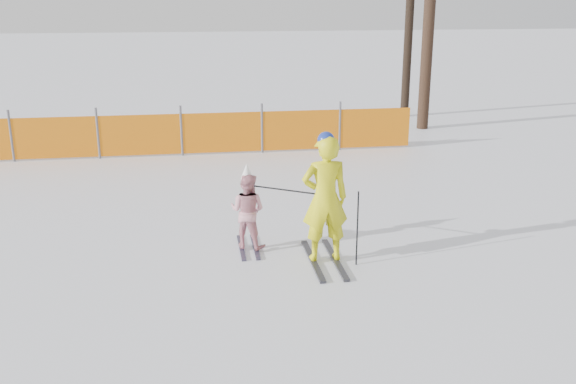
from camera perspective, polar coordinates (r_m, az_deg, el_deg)
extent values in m
plane|color=white|center=(9.58, 0.45, -6.60)|extent=(120.00, 120.00, 0.00)
cube|color=black|center=(9.73, 2.22, -6.11)|extent=(0.09, 1.55, 0.04)
cube|color=black|center=(9.80, 4.19, -5.98)|extent=(0.09, 1.55, 0.04)
imported|color=yellow|center=(9.42, 3.31, -0.60)|extent=(0.71, 0.47, 1.91)
sphere|color=navy|center=(9.19, 3.40, 4.61)|extent=(0.25, 0.25, 0.25)
cube|color=black|center=(10.23, -4.17, -4.95)|extent=(0.09, 1.03, 0.03)
cube|color=black|center=(10.25, -2.94, -4.89)|extent=(0.09, 1.03, 0.03)
imported|color=pink|center=(10.03, -3.62, -1.66)|extent=(0.73, 0.68, 1.20)
cone|color=white|center=(9.84, -3.69, 1.87)|extent=(0.19, 0.19, 0.24)
cylinder|color=black|center=(9.47, 6.18, -3.26)|extent=(0.02, 0.02, 1.15)
cylinder|color=black|center=(9.63, -0.27, 0.18)|extent=(0.89, 0.57, 0.02)
cylinder|color=#595960|center=(16.64, -23.39, 4.59)|extent=(0.06, 0.06, 1.25)
cylinder|color=#595960|center=(16.24, -16.55, 5.02)|extent=(0.06, 0.06, 1.25)
cylinder|color=#595960|center=(16.09, -9.46, 5.39)|extent=(0.06, 0.06, 1.25)
cylinder|color=#595960|center=(16.18, -2.33, 5.68)|extent=(0.06, 0.06, 1.25)
cylinder|color=#595960|center=(16.51, 4.62, 5.87)|extent=(0.06, 0.06, 1.25)
cube|color=orange|center=(16.27, -16.79, 4.74)|extent=(15.85, 0.03, 1.00)
cylinder|color=#332116|center=(19.34, 12.38, 14.22)|extent=(0.33, 0.33, 5.94)
cylinder|color=black|center=(21.24, 10.70, 14.23)|extent=(0.27, 0.27, 5.70)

